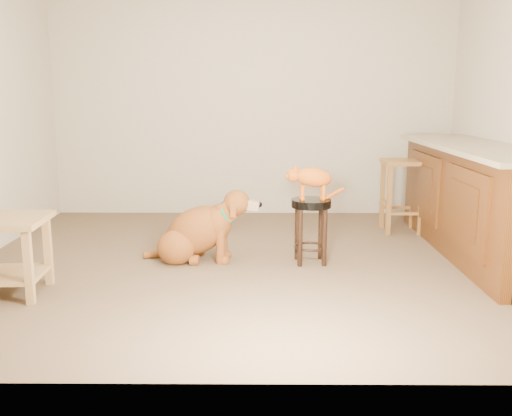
{
  "coord_description": "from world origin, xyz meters",
  "views": [
    {
      "loc": [
        0.08,
        -4.5,
        1.36
      ],
      "look_at": [
        0.05,
        0.04,
        0.45
      ],
      "focal_mm": 40.0,
      "sensor_mm": 36.0,
      "label": 1
    }
  ],
  "objects_px": {
    "padded_stool": "(311,218)",
    "side_table": "(8,244)",
    "golden_retriever": "(198,232)",
    "tabby_kitten": "(310,178)",
    "wood_stool": "(401,195)"
  },
  "relations": [
    {
      "from": "tabby_kitten",
      "to": "golden_retriever",
      "type": "bearing_deg",
      "value": 172.88
    },
    {
      "from": "wood_stool",
      "to": "golden_retriever",
      "type": "relative_size",
      "value": 0.72
    },
    {
      "from": "padded_stool",
      "to": "wood_stool",
      "type": "distance_m",
      "value": 1.48
    },
    {
      "from": "wood_stool",
      "to": "side_table",
      "type": "relative_size",
      "value": 1.32
    },
    {
      "from": "golden_retriever",
      "to": "tabby_kitten",
      "type": "bearing_deg",
      "value": -0.1
    },
    {
      "from": "padded_stool",
      "to": "side_table",
      "type": "xyz_separation_m",
      "value": [
        -2.13,
        -0.77,
        -0.02
      ]
    },
    {
      "from": "side_table",
      "to": "golden_retriever",
      "type": "height_order",
      "value": "golden_retriever"
    },
    {
      "from": "wood_stool",
      "to": "tabby_kitten",
      "type": "relative_size",
      "value": 1.45
    },
    {
      "from": "golden_retriever",
      "to": "side_table",
      "type": "bearing_deg",
      "value": -141.66
    },
    {
      "from": "padded_stool",
      "to": "wood_stool",
      "type": "xyz_separation_m",
      "value": [
        1.0,
        1.09,
        0.0
      ]
    },
    {
      "from": "golden_retriever",
      "to": "tabby_kitten",
      "type": "distance_m",
      "value": 1.02
    },
    {
      "from": "padded_stool",
      "to": "golden_retriever",
      "type": "distance_m",
      "value": 0.94
    },
    {
      "from": "wood_stool",
      "to": "golden_retriever",
      "type": "bearing_deg",
      "value": -151.77
    },
    {
      "from": "wood_stool",
      "to": "padded_stool",
      "type": "bearing_deg",
      "value": -132.37
    },
    {
      "from": "padded_stool",
      "to": "tabby_kitten",
      "type": "bearing_deg",
      "value": 177.6
    }
  ]
}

